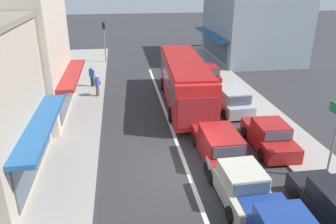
{
  "coord_description": "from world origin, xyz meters",
  "views": [
    {
      "loc": [
        -2.87,
        -13.01,
        8.47
      ],
      "look_at": [
        -0.27,
        4.23,
        1.2
      ],
      "focal_mm": 35.0,
      "sensor_mm": 36.0,
      "label": 1
    }
  ],
  "objects_px": {
    "sedan_queue_far_back": "(241,185)",
    "traffic_light_downstreet": "(104,36)",
    "wagon_adjacent_lane_lead": "(219,145)",
    "pedestrian_browsing_midblock": "(92,75)",
    "city_bus": "(184,79)",
    "parked_hatchback_kerb_rear": "(207,75)",
    "parked_sedan_kerb_second": "(269,136)",
    "pedestrian_with_handbag_near": "(97,84)",
    "parked_wagon_kerb_third": "(231,100)"
  },
  "relations": [
    {
      "from": "traffic_light_downstreet",
      "to": "pedestrian_browsing_midblock",
      "type": "bearing_deg",
      "value": -96.14
    },
    {
      "from": "parked_sedan_kerb_second",
      "to": "parked_hatchback_kerb_rear",
      "type": "distance_m",
      "value": 11.49
    },
    {
      "from": "parked_sedan_kerb_second",
      "to": "pedestrian_browsing_midblock",
      "type": "height_order",
      "value": "pedestrian_browsing_midblock"
    },
    {
      "from": "parked_hatchback_kerb_rear",
      "to": "traffic_light_downstreet",
      "type": "bearing_deg",
      "value": 136.27
    },
    {
      "from": "wagon_adjacent_lane_lead",
      "to": "parked_sedan_kerb_second",
      "type": "height_order",
      "value": "wagon_adjacent_lane_lead"
    },
    {
      "from": "parked_wagon_kerb_third",
      "to": "pedestrian_browsing_midblock",
      "type": "relative_size",
      "value": 2.79
    },
    {
      "from": "city_bus",
      "to": "parked_hatchback_kerb_rear",
      "type": "relative_size",
      "value": 2.92
    },
    {
      "from": "city_bus",
      "to": "parked_wagon_kerb_third",
      "type": "distance_m",
      "value": 3.49
    },
    {
      "from": "sedan_queue_far_back",
      "to": "parked_hatchback_kerb_rear",
      "type": "height_order",
      "value": "parked_hatchback_kerb_rear"
    },
    {
      "from": "wagon_adjacent_lane_lead",
      "to": "pedestrian_browsing_midblock",
      "type": "bearing_deg",
      "value": 119.09
    },
    {
      "from": "city_bus",
      "to": "pedestrian_with_handbag_near",
      "type": "bearing_deg",
      "value": 159.53
    },
    {
      "from": "traffic_light_downstreet",
      "to": "pedestrian_browsing_midblock",
      "type": "height_order",
      "value": "traffic_light_downstreet"
    },
    {
      "from": "wagon_adjacent_lane_lead",
      "to": "sedan_queue_far_back",
      "type": "distance_m",
      "value": 3.19
    },
    {
      "from": "parked_sedan_kerb_second",
      "to": "pedestrian_with_handbag_near",
      "type": "distance_m",
      "value": 13.11
    },
    {
      "from": "parked_wagon_kerb_third",
      "to": "pedestrian_with_handbag_near",
      "type": "xyz_separation_m",
      "value": [
        -9.04,
        3.81,
        0.32
      ]
    },
    {
      "from": "wagon_adjacent_lane_lead",
      "to": "sedan_queue_far_back",
      "type": "relative_size",
      "value": 1.07
    },
    {
      "from": "sedan_queue_far_back",
      "to": "traffic_light_downstreet",
      "type": "bearing_deg",
      "value": 104.12
    },
    {
      "from": "parked_wagon_kerb_third",
      "to": "pedestrian_browsing_midblock",
      "type": "distance_m",
      "value": 11.42
    },
    {
      "from": "parked_wagon_kerb_third",
      "to": "pedestrian_browsing_midblock",
      "type": "height_order",
      "value": "pedestrian_browsing_midblock"
    },
    {
      "from": "sedan_queue_far_back",
      "to": "parked_sedan_kerb_second",
      "type": "relative_size",
      "value": 0.99
    },
    {
      "from": "sedan_queue_far_back",
      "to": "pedestrian_browsing_midblock",
      "type": "bearing_deg",
      "value": 113.76
    },
    {
      "from": "pedestrian_browsing_midblock",
      "to": "wagon_adjacent_lane_lead",
      "type": "bearing_deg",
      "value": -60.91
    },
    {
      "from": "parked_sedan_kerb_second",
      "to": "traffic_light_downstreet",
      "type": "xyz_separation_m",
      "value": [
        -8.98,
        19.78,
        2.19
      ]
    },
    {
      "from": "sedan_queue_far_back",
      "to": "traffic_light_downstreet",
      "type": "xyz_separation_m",
      "value": [
        -5.97,
        23.72,
        2.19
      ]
    },
    {
      "from": "parked_wagon_kerb_third",
      "to": "parked_sedan_kerb_second",
      "type": "bearing_deg",
      "value": -86.94
    },
    {
      "from": "parked_hatchback_kerb_rear",
      "to": "parked_wagon_kerb_third",
      "type": "bearing_deg",
      "value": -89.83
    },
    {
      "from": "traffic_light_downstreet",
      "to": "city_bus",
      "type": "bearing_deg",
      "value": -65.83
    },
    {
      "from": "wagon_adjacent_lane_lead",
      "to": "parked_wagon_kerb_third",
      "type": "height_order",
      "value": "same"
    },
    {
      "from": "parked_hatchback_kerb_rear",
      "to": "city_bus",
      "type": "bearing_deg",
      "value": -122.48
    },
    {
      "from": "parked_hatchback_kerb_rear",
      "to": "sedan_queue_far_back",
      "type": "bearing_deg",
      "value": -99.96
    },
    {
      "from": "parked_sedan_kerb_second",
      "to": "pedestrian_browsing_midblock",
      "type": "distance_m",
      "value": 15.24
    },
    {
      "from": "city_bus",
      "to": "traffic_light_downstreet",
      "type": "xyz_separation_m",
      "value": [
        -5.77,
        12.86,
        0.97
      ]
    },
    {
      "from": "traffic_light_downstreet",
      "to": "wagon_adjacent_lane_lead",
      "type": "bearing_deg",
      "value": -73.71
    },
    {
      "from": "sedan_queue_far_back",
      "to": "parked_hatchback_kerb_rear",
      "type": "relative_size",
      "value": 1.13
    },
    {
      "from": "city_bus",
      "to": "traffic_light_downstreet",
      "type": "distance_m",
      "value": 14.13
    },
    {
      "from": "parked_sedan_kerb_second",
      "to": "traffic_light_downstreet",
      "type": "bearing_deg",
      "value": 114.42
    },
    {
      "from": "pedestrian_with_handbag_near",
      "to": "city_bus",
      "type": "bearing_deg",
      "value": -20.47
    },
    {
      "from": "parked_sedan_kerb_second",
      "to": "parked_wagon_kerb_third",
      "type": "height_order",
      "value": "parked_wagon_kerb_third"
    },
    {
      "from": "sedan_queue_far_back",
      "to": "pedestrian_browsing_midblock",
      "type": "height_order",
      "value": "pedestrian_browsing_midblock"
    },
    {
      "from": "city_bus",
      "to": "parked_sedan_kerb_second",
      "type": "height_order",
      "value": "city_bus"
    },
    {
      "from": "sedan_queue_far_back",
      "to": "pedestrian_with_handbag_near",
      "type": "distance_m",
      "value": 14.59
    },
    {
      "from": "pedestrian_browsing_midblock",
      "to": "pedestrian_with_handbag_near",
      "type": "bearing_deg",
      "value": -77.45
    },
    {
      "from": "parked_hatchback_kerb_rear",
      "to": "wagon_adjacent_lane_lead",
      "type": "bearing_deg",
      "value": -102.34
    },
    {
      "from": "sedan_queue_far_back",
      "to": "parked_wagon_kerb_third",
      "type": "bearing_deg",
      "value": 73.72
    },
    {
      "from": "parked_hatchback_kerb_rear",
      "to": "pedestrian_browsing_midblock",
      "type": "height_order",
      "value": "pedestrian_browsing_midblock"
    },
    {
      "from": "city_bus",
      "to": "pedestrian_with_handbag_near",
      "type": "relative_size",
      "value": 6.73
    },
    {
      "from": "sedan_queue_far_back",
      "to": "parked_hatchback_kerb_rear",
      "type": "distance_m",
      "value": 15.66
    },
    {
      "from": "sedan_queue_far_back",
      "to": "parked_wagon_kerb_third",
      "type": "height_order",
      "value": "parked_wagon_kerb_third"
    },
    {
      "from": "parked_sedan_kerb_second",
      "to": "pedestrian_browsing_midblock",
      "type": "xyz_separation_m",
      "value": [
        -9.86,
        11.61,
        0.4
      ]
    },
    {
      "from": "city_bus",
      "to": "wagon_adjacent_lane_lead",
      "type": "xyz_separation_m",
      "value": [
        0.23,
        -7.67,
        -1.14
      ]
    }
  ]
}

